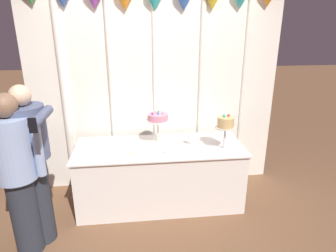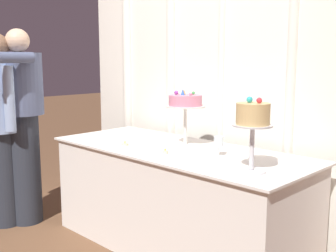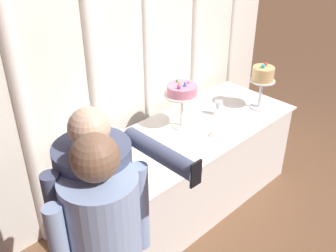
# 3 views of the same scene
# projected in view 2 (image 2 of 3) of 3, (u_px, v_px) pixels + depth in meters

# --- Properties ---
(ground_plane) EXTENTS (24.00, 24.00, 0.00)m
(ground_plane) POSITION_uv_depth(u_px,v_px,m) (167.00, 252.00, 3.05)
(ground_plane) COLOR brown
(draped_curtain) EXTENTS (3.20, 0.22, 2.84)m
(draped_curtain) POSITION_uv_depth(u_px,v_px,m) (219.00, 34.00, 3.27)
(draped_curtain) COLOR white
(draped_curtain) RESTS_ON ground_plane
(cake_table) EXTENTS (1.99, 0.80, 0.75)m
(cake_table) POSITION_uv_depth(u_px,v_px,m) (177.00, 199.00, 3.06)
(cake_table) COLOR white
(cake_table) RESTS_ON ground_plane
(cake_display_nearleft) EXTENTS (0.29, 0.29, 0.42)m
(cake_display_nearleft) POSITION_uv_depth(u_px,v_px,m) (185.00, 104.00, 3.03)
(cake_display_nearleft) COLOR silver
(cake_display_nearleft) RESTS_ON cake_table
(cake_display_nearright) EXTENTS (0.23, 0.23, 0.43)m
(cake_display_nearright) POSITION_uv_depth(u_px,v_px,m) (253.00, 119.00, 2.33)
(cake_display_nearright) COLOR silver
(cake_display_nearright) RESTS_ON cake_table
(wine_glass) EXTENTS (0.06, 0.06, 0.13)m
(wine_glass) POSITION_uv_depth(u_px,v_px,m) (219.00, 142.00, 2.74)
(wine_glass) COLOR silver
(wine_glass) RESTS_ON cake_table
(tealight_far_left) EXTENTS (0.05, 0.05, 0.03)m
(tealight_far_left) POSITION_uv_depth(u_px,v_px,m) (125.00, 144.00, 3.09)
(tealight_far_left) COLOR beige
(tealight_far_left) RESTS_ON cake_table
(tealight_near_left) EXTENTS (0.04, 0.04, 0.03)m
(tealight_near_left) POSITION_uv_depth(u_px,v_px,m) (165.00, 152.00, 2.84)
(tealight_near_left) COLOR beige
(tealight_near_left) RESTS_ON cake_table
(guest_man_pink_jacket) EXTENTS (0.52, 0.38, 1.59)m
(guest_man_pink_jacket) POSITION_uv_depth(u_px,v_px,m) (1.00, 123.00, 3.44)
(guest_man_pink_jacket) COLOR #282D38
(guest_man_pink_jacket) RESTS_ON ground_plane
(guest_man_dark_suit) EXTENTS (0.54, 0.63, 1.63)m
(guest_man_dark_suit) POSITION_uv_depth(u_px,v_px,m) (21.00, 120.00, 3.48)
(guest_man_dark_suit) COLOR #282D38
(guest_man_dark_suit) RESTS_ON ground_plane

